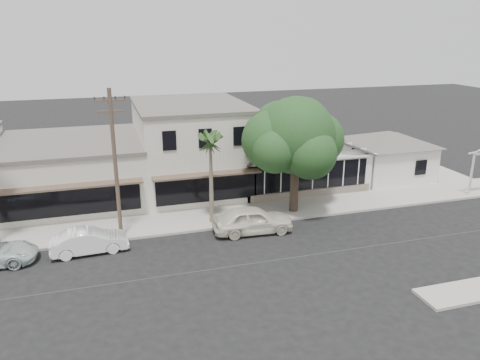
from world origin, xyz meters
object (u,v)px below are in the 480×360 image
object	(u,v)px
utility_pole	(115,162)
shade_tree	(294,137)
car_0	(253,220)
car_1	(89,241)

from	to	relation	value
utility_pole	shade_tree	distance (m)	11.60
utility_pole	shade_tree	world-z (taller)	utility_pole
car_0	shade_tree	bearing A→B (deg)	-51.33
utility_pole	shade_tree	size ratio (longest dim) A/B	1.13
car_1	shade_tree	xyz separation A→B (m)	(13.32, 2.53, 4.55)
utility_pole	car_0	bearing A→B (deg)	-9.57
shade_tree	car_0	bearing A→B (deg)	-144.89
car_1	utility_pole	bearing A→B (deg)	-58.24
car_1	shade_tree	world-z (taller)	shade_tree
utility_pole	car_1	xyz separation A→B (m)	(-1.80, -1.28, -4.09)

